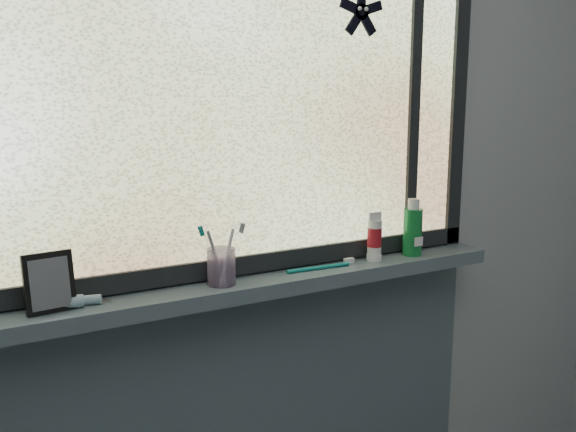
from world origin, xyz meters
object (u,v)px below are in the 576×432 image
(vanity_mirror, at_px, (49,282))
(mouthwash_bottle, at_px, (413,227))
(toothbrush_cup, at_px, (221,267))
(cream_tube, at_px, (375,235))

(vanity_mirror, xyz_separation_m, mouthwash_bottle, (1.04, -0.00, 0.02))
(toothbrush_cup, xyz_separation_m, cream_tube, (0.48, 0.00, 0.03))
(mouthwash_bottle, bearing_deg, cream_tube, 178.38)
(toothbrush_cup, height_order, cream_tube, cream_tube)
(vanity_mirror, distance_m, cream_tube, 0.90)
(mouthwash_bottle, xyz_separation_m, cream_tube, (-0.14, 0.00, -0.01))
(vanity_mirror, distance_m, toothbrush_cup, 0.42)
(toothbrush_cup, relative_size, cream_tube, 0.92)
(vanity_mirror, relative_size, mouthwash_bottle, 0.96)
(cream_tube, bearing_deg, mouthwash_bottle, -1.62)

